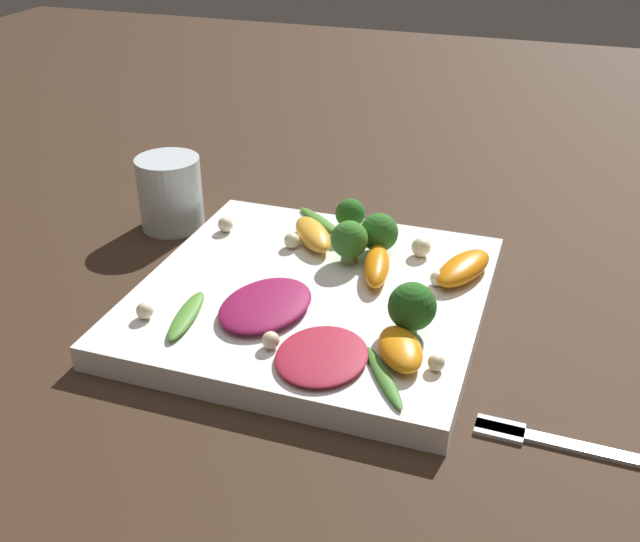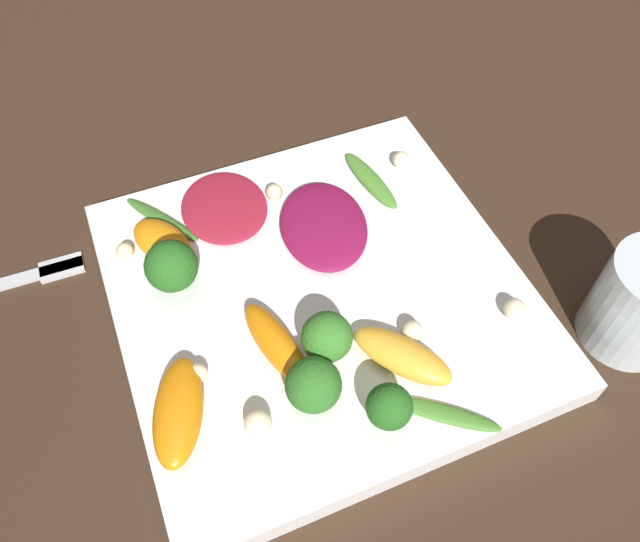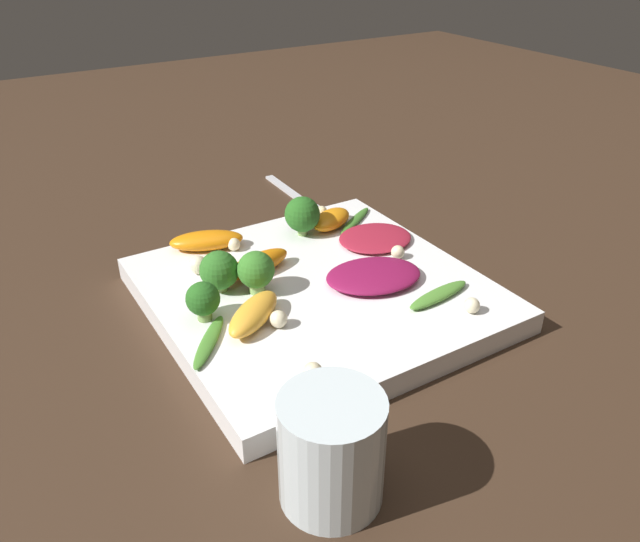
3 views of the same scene
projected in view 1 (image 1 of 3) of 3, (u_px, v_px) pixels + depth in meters
name	position (u px, v px, depth m)	size (l,w,h in m)	color
ground_plane	(313.00, 308.00, 0.69)	(2.40, 2.40, 0.00)	#382619
plate	(313.00, 298.00, 0.69)	(0.31, 0.31, 0.02)	white
drinking_glass	(170.00, 193.00, 0.82)	(0.07, 0.07, 0.08)	silver
fork	(563.00, 442.00, 0.53)	(0.16, 0.02, 0.01)	silver
radicchio_leaf_0	(266.00, 305.00, 0.64)	(0.09, 0.11, 0.01)	maroon
radicchio_leaf_1	(322.00, 356.00, 0.58)	(0.07, 0.09, 0.01)	maroon
orange_segment_0	(313.00, 234.00, 0.75)	(0.07, 0.08, 0.02)	#FCAD33
orange_segment_1	(400.00, 349.00, 0.58)	(0.06, 0.07, 0.02)	orange
orange_segment_2	(377.00, 266.00, 0.69)	(0.04, 0.08, 0.02)	orange
orange_segment_3	(463.00, 268.00, 0.69)	(0.06, 0.09, 0.02)	orange
broccoli_floret_0	(351.00, 214.00, 0.77)	(0.03, 0.03, 0.04)	#7A9E51
broccoli_floret_1	(379.00, 233.00, 0.73)	(0.04, 0.04, 0.04)	#7A9E51
broccoli_floret_2	(349.00, 240.00, 0.71)	(0.04, 0.04, 0.04)	#84AD5B
broccoli_floret_3	(412.00, 307.00, 0.61)	(0.04, 0.04, 0.05)	#84AD5B
arugula_sprig_0	(320.00, 220.00, 0.80)	(0.07, 0.06, 0.01)	#47842D
arugula_sprig_1	(384.00, 377.00, 0.56)	(0.05, 0.07, 0.01)	#3D7528
arugula_sprig_2	(186.00, 315.00, 0.63)	(0.03, 0.08, 0.01)	#518E33
macadamia_nut_0	(438.00, 279.00, 0.68)	(0.01, 0.01, 0.01)	beige
macadamia_nut_1	(145.00, 311.00, 0.63)	(0.01, 0.01, 0.01)	beige
macadamia_nut_2	(292.00, 240.00, 0.74)	(0.02, 0.02, 0.02)	beige
macadamia_nut_3	(226.00, 224.00, 0.78)	(0.02, 0.02, 0.02)	beige
macadamia_nut_4	(268.00, 340.00, 0.60)	(0.01, 0.01, 0.01)	beige
macadamia_nut_5	(436.00, 363.00, 0.57)	(0.01, 0.01, 0.01)	beige
macadamia_nut_6	(421.00, 247.00, 0.73)	(0.02, 0.02, 0.02)	beige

